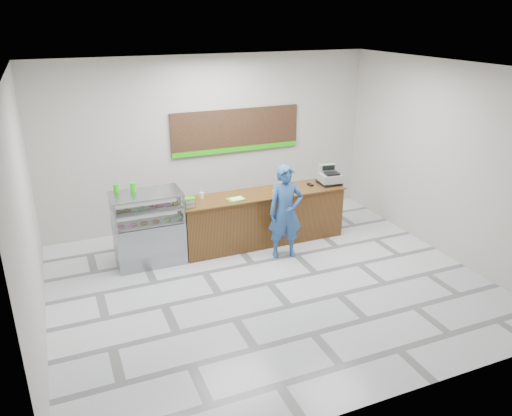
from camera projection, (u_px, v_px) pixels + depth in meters
name	position (u px, v px, depth m)	size (l,w,h in m)	color
floor	(269.00, 283.00, 8.39)	(7.00, 7.00, 0.00)	silver
back_wall	(211.00, 142.00, 10.33)	(7.00, 7.00, 0.00)	#B8B3A9
ceiling	(272.00, 69.00, 7.11)	(7.00, 7.00, 0.00)	silver
sales_counter	(263.00, 218.00, 9.73)	(3.26, 0.76, 1.03)	brown
display_case	(149.00, 228.00, 8.88)	(1.22, 0.72, 1.33)	gray
menu_board	(236.00, 131.00, 10.42)	(2.80, 0.06, 0.90)	black
cash_register	(329.00, 177.00, 9.99)	(0.45, 0.47, 0.38)	black
card_terminal	(310.00, 185.00, 9.94)	(0.07, 0.15, 0.04)	black
serving_tray	(236.00, 199.00, 9.20)	(0.35, 0.27, 0.02)	#4CBC16
napkin_box	(188.00, 202.00, 8.92)	(0.15, 0.15, 0.13)	white
straw_cup	(202.00, 196.00, 9.23)	(0.08, 0.08, 0.12)	silver
promo_box	(190.00, 203.00, 8.80)	(0.20, 0.13, 0.18)	#26BC0F
donut_decal	(277.00, 191.00, 9.65)	(0.17, 0.17, 0.00)	pink
green_cup_left	(116.00, 188.00, 8.67)	(0.09, 0.09, 0.15)	#26BC0F
green_cup_right	(133.00, 187.00, 8.70)	(0.10, 0.10, 0.16)	#26BC0F
customer	(286.00, 212.00, 9.05)	(0.64, 0.42, 1.75)	#28508C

